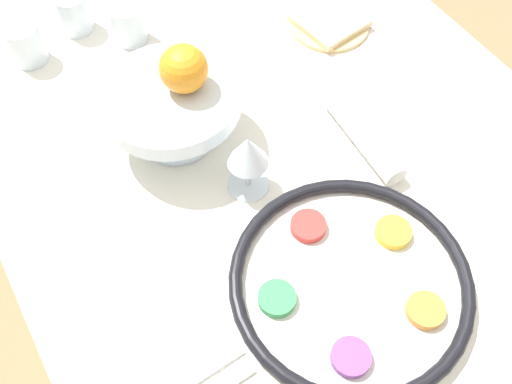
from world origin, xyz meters
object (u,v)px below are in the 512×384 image
(fruit_stand, at_px, (171,103))
(cup_mid, at_px, (129,23))
(seder_plate, at_px, (350,283))
(bread_plate, at_px, (329,22))
(napkin_roll, at_px, (364,136))
(cup_near, at_px, (73,12))
(wine_glass, at_px, (248,154))
(orange_fruit, at_px, (183,69))
(cup_far, at_px, (26,44))

(fruit_stand, relative_size, cup_mid, 2.95)
(seder_plate, xyz_separation_m, bread_plate, (0.47, -0.29, -0.01))
(napkin_roll, bearing_deg, cup_mid, 27.45)
(napkin_roll, relative_size, cup_mid, 2.55)
(fruit_stand, distance_m, bread_plate, 0.40)
(cup_near, bearing_deg, seder_plate, -169.84)
(seder_plate, height_order, cup_near, cup_near)
(wine_glass, distance_m, napkin_roll, 0.22)
(cup_near, bearing_deg, fruit_stand, -173.05)
(seder_plate, bearing_deg, cup_mid, 4.64)
(bread_plate, distance_m, cup_mid, 0.39)
(seder_plate, distance_m, cup_mid, 0.64)
(wine_glass, relative_size, orange_fruit, 1.56)
(fruit_stand, xyz_separation_m, napkin_roll, (-0.17, -0.26, -0.07))
(napkin_roll, bearing_deg, cup_near, 30.39)
(wine_glass, distance_m, fruit_stand, 0.16)
(wine_glass, height_order, bread_plate, wine_glass)
(wine_glass, distance_m, cup_mid, 0.41)
(bread_plate, height_order, cup_mid, cup_mid)
(seder_plate, xyz_separation_m, napkin_roll, (0.20, -0.17, 0.00))
(wine_glass, relative_size, napkin_roll, 0.61)
(cup_near, relative_size, cup_mid, 1.00)
(wine_glass, xyz_separation_m, cup_far, (0.46, 0.20, -0.05))
(orange_fruit, xyz_separation_m, napkin_roll, (-0.17, -0.23, -0.13))
(napkin_roll, height_order, cup_near, cup_near)
(orange_fruit, distance_m, bread_plate, 0.39)
(bread_plate, relative_size, cup_far, 2.04)
(wine_glass, bearing_deg, fruit_stand, 19.89)
(seder_plate, distance_m, cup_far, 0.72)
(napkin_roll, bearing_deg, fruit_stand, 56.25)
(napkin_roll, bearing_deg, cup_far, 40.38)
(fruit_stand, distance_m, orange_fruit, 0.07)
(cup_near, bearing_deg, cup_far, 108.37)
(orange_fruit, relative_size, cup_far, 1.00)
(fruit_stand, height_order, orange_fruit, orange_fruit)
(fruit_stand, height_order, cup_mid, fruit_stand)
(napkin_roll, xyz_separation_m, cup_mid, (0.43, 0.23, 0.02))
(seder_plate, xyz_separation_m, cup_far, (0.68, 0.24, 0.02))
(cup_near, bearing_deg, cup_mid, -136.74)
(napkin_roll, height_order, cup_far, cup_far)
(wine_glass, height_order, fruit_stand, wine_glass)
(orange_fruit, height_order, napkin_roll, orange_fruit)
(wine_glass, relative_size, bread_plate, 0.76)
(fruit_stand, relative_size, cup_near, 2.95)
(orange_fruit, distance_m, napkin_roll, 0.32)
(bread_plate, bearing_deg, cup_near, 59.74)
(wine_glass, height_order, cup_far, wine_glass)
(wine_glass, distance_m, orange_fruit, 0.16)
(wine_glass, distance_m, cup_far, 0.50)
(napkin_roll, distance_m, cup_far, 0.63)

